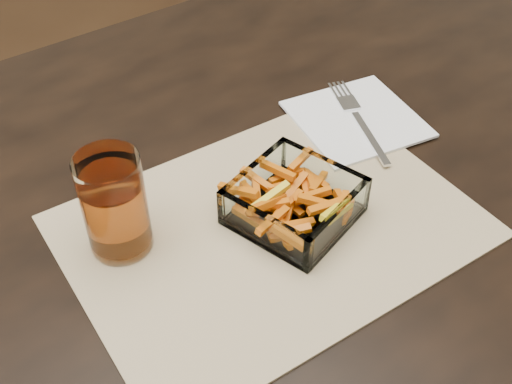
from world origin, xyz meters
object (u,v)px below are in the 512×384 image
dining_table (185,260)px  glass_bowl (294,204)px  fork (357,118)px  tumbler (115,208)px

dining_table → glass_bowl: (0.10, -0.09, 0.11)m
glass_bowl → dining_table: bearing=139.0°
fork → tumbler: bearing=-156.5°
dining_table → fork: 0.30m
dining_table → glass_bowl: glass_bowl is taller
dining_table → fork: (0.29, 0.00, 0.10)m
glass_bowl → fork: size_ratio=0.84×
dining_table → tumbler: (-0.08, -0.01, 0.15)m
dining_table → fork: size_ratio=8.65×
dining_table → glass_bowl: size_ratio=10.32×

